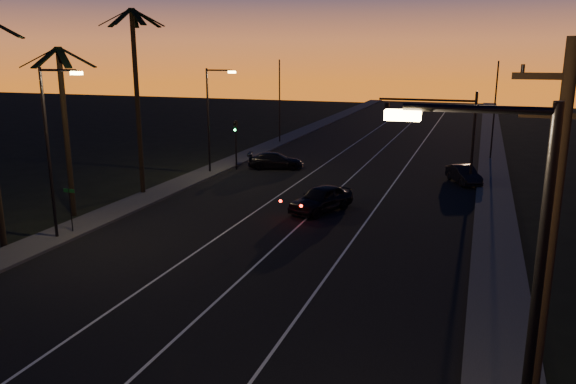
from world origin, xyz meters
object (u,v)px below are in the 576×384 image
at_px(utility_pole, 548,256).
at_px(signal_mast, 441,121).
at_px(right_car, 464,174).
at_px(lead_car, 321,199).
at_px(cross_car, 276,161).

relative_size(utility_pole, signal_mast, 1.41).
xyz_separation_m(utility_pole, signal_mast, (-4.46, 29.99, -0.53)).
bearing_deg(right_car, signal_mast, -153.22).
relative_size(lead_car, right_car, 1.31).
relative_size(signal_mast, lead_car, 1.27).
xyz_separation_m(signal_mast, cross_car, (-13.64, 1.52, -4.08)).
distance_m(lead_car, cross_car, 13.83).
height_order(signal_mast, lead_car, signal_mast).
distance_m(utility_pole, signal_mast, 30.33).
bearing_deg(utility_pole, signal_mast, 98.47).
xyz_separation_m(utility_pole, cross_car, (-18.10, 31.52, -4.61)).
height_order(utility_pole, lead_car, utility_pole).
height_order(utility_pole, cross_car, utility_pole).
distance_m(utility_pole, cross_car, 36.64).
distance_m(signal_mast, right_car, 4.60).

